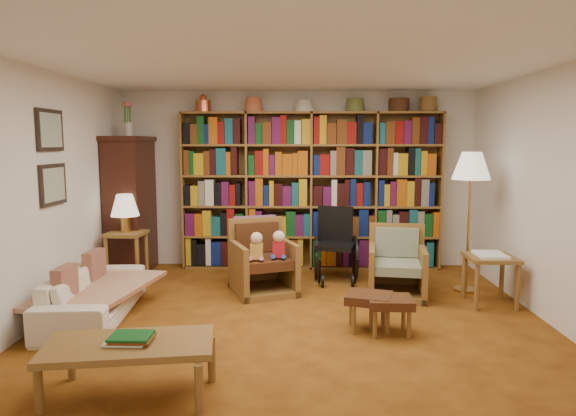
{
  "coord_description": "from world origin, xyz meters",
  "views": [
    {
      "loc": [
        0.04,
        -4.86,
        1.77
      ],
      "look_at": [
        -0.08,
        0.6,
        1.08
      ],
      "focal_mm": 32.0,
      "sensor_mm": 36.0,
      "label": 1
    }
  ],
  "objects_px": {
    "wheelchair": "(336,247)",
    "coffee_table": "(130,348)",
    "footstool_b": "(369,301)",
    "armchair_leather": "(264,261)",
    "side_table_papers": "(491,264)",
    "footstool_a": "(390,304)",
    "side_table_lamp": "(126,244)",
    "armchair_sage": "(396,269)",
    "floor_lamp": "(471,172)",
    "sofa": "(94,294)"
  },
  "relations": [
    {
      "from": "wheelchair",
      "to": "coffee_table",
      "type": "bearing_deg",
      "value": -117.56
    },
    {
      "from": "footstool_b",
      "to": "armchair_leather",
      "type": "bearing_deg",
      "value": 130.21
    },
    {
      "from": "armchair_leather",
      "to": "side_table_papers",
      "type": "relative_size",
      "value": 1.65
    },
    {
      "from": "footstool_a",
      "to": "footstool_b",
      "type": "xyz_separation_m",
      "value": [
        -0.18,
        0.09,
        0.0
      ]
    },
    {
      "from": "wheelchair",
      "to": "side_table_lamp",
      "type": "bearing_deg",
      "value": -174.9
    },
    {
      "from": "armchair_leather",
      "to": "wheelchair",
      "type": "bearing_deg",
      "value": 31.35
    },
    {
      "from": "armchair_leather",
      "to": "coffee_table",
      "type": "bearing_deg",
      "value": -106.07
    },
    {
      "from": "armchair_sage",
      "to": "floor_lamp",
      "type": "bearing_deg",
      "value": 9.98
    },
    {
      "from": "wheelchair",
      "to": "footstool_b",
      "type": "height_order",
      "value": "wheelchair"
    },
    {
      "from": "armchair_leather",
      "to": "footstool_a",
      "type": "bearing_deg",
      "value": -47.42
    },
    {
      "from": "side_table_lamp",
      "to": "sofa",
      "type": "bearing_deg",
      "value": -85.6
    },
    {
      "from": "side_table_lamp",
      "to": "footstool_a",
      "type": "distance_m",
      "value": 3.48
    },
    {
      "from": "side_table_papers",
      "to": "armchair_sage",
      "type": "bearing_deg",
      "value": 159.51
    },
    {
      "from": "footstool_a",
      "to": "side_table_lamp",
      "type": "bearing_deg",
      "value": 150.85
    },
    {
      "from": "side_table_lamp",
      "to": "wheelchair",
      "type": "relative_size",
      "value": 0.69
    },
    {
      "from": "side_table_papers",
      "to": "footstool_a",
      "type": "relative_size",
      "value": 1.38
    },
    {
      "from": "side_table_lamp",
      "to": "footstool_a",
      "type": "relative_size",
      "value": 1.58
    },
    {
      "from": "armchair_sage",
      "to": "floor_lamp",
      "type": "distance_m",
      "value": 1.44
    },
    {
      "from": "side_table_lamp",
      "to": "floor_lamp",
      "type": "distance_m",
      "value": 4.31
    },
    {
      "from": "armchair_sage",
      "to": "wheelchair",
      "type": "xyz_separation_m",
      "value": [
        -0.66,
        0.66,
        0.12
      ]
    },
    {
      "from": "sofa",
      "to": "side_table_papers",
      "type": "distance_m",
      "value": 4.22
    },
    {
      "from": "armchair_leather",
      "to": "footstool_a",
      "type": "xyz_separation_m",
      "value": [
        1.27,
        -1.38,
        -0.08
      ]
    },
    {
      "from": "armchair_sage",
      "to": "wheelchair",
      "type": "bearing_deg",
      "value": 135.01
    },
    {
      "from": "sofa",
      "to": "side_table_papers",
      "type": "xyz_separation_m",
      "value": [
        4.19,
        0.52,
        0.21
      ]
    },
    {
      "from": "sofa",
      "to": "footstool_b",
      "type": "relative_size",
      "value": 3.41
    },
    {
      "from": "sofa",
      "to": "footstool_a",
      "type": "distance_m",
      "value": 2.96
    },
    {
      "from": "sofa",
      "to": "armchair_sage",
      "type": "xyz_separation_m",
      "value": [
        3.22,
        0.88,
        0.06
      ]
    },
    {
      "from": "armchair_sage",
      "to": "coffee_table",
      "type": "distance_m",
      "value": 3.41
    },
    {
      "from": "footstool_a",
      "to": "side_table_papers",
      "type": "bearing_deg",
      "value": 36.03
    },
    {
      "from": "side_table_papers",
      "to": "footstool_b",
      "type": "relative_size",
      "value": 1.15
    },
    {
      "from": "side_table_papers",
      "to": "coffee_table",
      "type": "bearing_deg",
      "value": -146.74
    },
    {
      "from": "sofa",
      "to": "footstool_a",
      "type": "xyz_separation_m",
      "value": [
        2.93,
        -0.39,
        0.04
      ]
    },
    {
      "from": "armchair_leather",
      "to": "wheelchair",
      "type": "height_order",
      "value": "wheelchair"
    },
    {
      "from": "armchair_leather",
      "to": "footstool_b",
      "type": "height_order",
      "value": "armchair_leather"
    },
    {
      "from": "armchair_sage",
      "to": "coffee_table",
      "type": "relative_size",
      "value": 0.66
    },
    {
      "from": "sofa",
      "to": "side_table_lamp",
      "type": "height_order",
      "value": "side_table_lamp"
    },
    {
      "from": "floor_lamp",
      "to": "side_table_papers",
      "type": "relative_size",
      "value": 2.9
    },
    {
      "from": "coffee_table",
      "to": "side_table_lamp",
      "type": "bearing_deg",
      "value": 108.99
    },
    {
      "from": "armchair_leather",
      "to": "footstool_a",
      "type": "height_order",
      "value": "armchair_leather"
    },
    {
      "from": "armchair_sage",
      "to": "wheelchair",
      "type": "height_order",
      "value": "wheelchair"
    },
    {
      "from": "side_table_lamp",
      "to": "armchair_leather",
      "type": "relative_size",
      "value": 0.69
    },
    {
      "from": "armchair_leather",
      "to": "coffee_table",
      "type": "height_order",
      "value": "armchair_leather"
    },
    {
      "from": "sofa",
      "to": "coffee_table",
      "type": "height_order",
      "value": "sofa"
    },
    {
      "from": "side_table_lamp",
      "to": "coffee_table",
      "type": "relative_size",
      "value": 0.54
    },
    {
      "from": "side_table_lamp",
      "to": "floor_lamp",
      "type": "bearing_deg",
      "value": -3.6
    },
    {
      "from": "footstool_a",
      "to": "armchair_sage",
      "type": "bearing_deg",
      "value": 77.38
    },
    {
      "from": "footstool_b",
      "to": "coffee_table",
      "type": "relative_size",
      "value": 0.41
    },
    {
      "from": "armchair_leather",
      "to": "footstool_b",
      "type": "xyz_separation_m",
      "value": [
        1.09,
        -1.29,
        -0.07
      ]
    },
    {
      "from": "footstool_a",
      "to": "footstool_b",
      "type": "distance_m",
      "value": 0.21
    },
    {
      "from": "sofa",
      "to": "footstool_b",
      "type": "height_order",
      "value": "sofa"
    }
  ]
}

